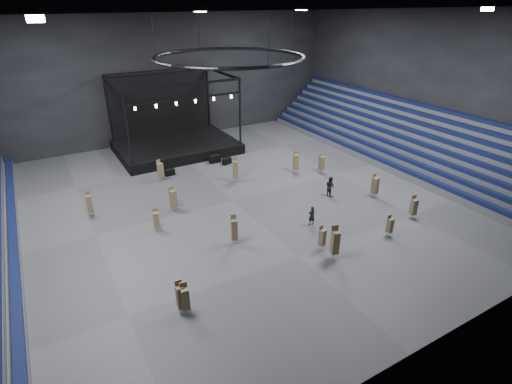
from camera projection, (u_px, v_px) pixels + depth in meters
floor at (233, 200)px, 37.84m from camera, size 50.00×50.00×0.00m
wall_back at (156, 71)px, 50.23m from camera, size 50.00×0.20×18.00m
wall_front at (445, 207)px, 17.54m from camera, size 50.00×0.20×18.00m
wall_right at (428, 79)px, 45.12m from camera, size 0.20×42.00×18.00m
bleachers_right at (405, 143)px, 47.38m from camera, size 7.20×40.00×6.40m
stage at (174, 139)px, 49.84m from camera, size 14.00×10.00×9.20m
truss_ring at (229, 57)px, 32.13m from camera, size 12.30×12.30×5.15m
floodlights at (254, 9)px, 27.44m from camera, size 28.60×16.60×0.25m
flight_case_left at (170, 172)px, 43.03m from camera, size 1.06×0.55×0.70m
flight_case_mid at (215, 159)px, 46.34m from camera, size 1.34×0.73×0.87m
flight_case_right at (227, 161)px, 45.94m from camera, size 1.20×0.86×0.73m
chair_stack_0 at (335, 242)px, 28.87m from camera, size 0.67×0.67×2.70m
chair_stack_1 at (180, 296)px, 23.92m from camera, size 0.45×0.45×2.29m
chair_stack_2 at (160, 170)px, 41.57m from camera, size 0.65×0.65×2.23m
chair_stack_3 at (414, 207)px, 34.28m from camera, size 0.55×0.55×2.17m
chair_stack_4 at (235, 169)px, 41.07m from camera, size 0.66×0.66×2.74m
chair_stack_5 at (390, 225)px, 31.79m from camera, size 0.44×0.44×1.85m
chair_stack_6 at (173, 198)px, 35.50m from camera, size 0.61×0.61×2.38m
chair_stack_7 at (322, 237)px, 30.07m from camera, size 0.50×0.50×2.01m
chair_stack_8 at (89, 204)px, 34.62m from camera, size 0.50×0.50×2.41m
chair_stack_9 at (156, 219)px, 32.49m from camera, size 0.57×0.57×1.99m
chair_stack_10 at (185, 298)px, 23.81m from camera, size 0.51×0.51×2.21m
chair_stack_11 at (322, 163)px, 43.25m from camera, size 0.59×0.59×2.26m
chair_stack_12 at (296, 161)px, 43.23m from camera, size 0.64×0.64×2.54m
chair_stack_13 at (375, 185)px, 37.87m from camera, size 0.63×0.63×2.45m
chair_stack_14 at (234, 229)px, 30.66m from camera, size 0.55×0.55×2.50m
man_center at (312, 215)px, 33.46m from camera, size 0.65×0.44×1.72m
crew_member at (330, 186)px, 38.34m from camera, size 0.77×0.97×1.96m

